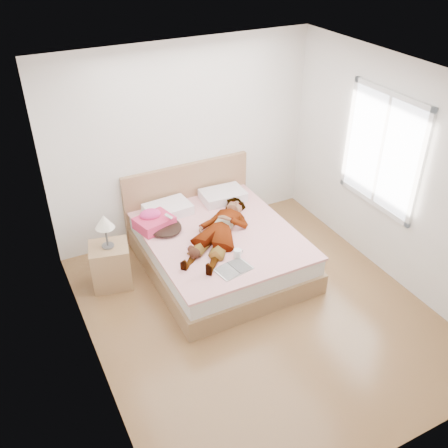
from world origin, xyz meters
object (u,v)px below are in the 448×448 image
(towel, at_px, (153,221))
(nightstand, at_px, (110,262))
(phone, at_px, (169,216))
(coffee_mug, at_px, (238,253))
(bed, at_px, (217,245))
(plush_toy, at_px, (194,252))
(woman, at_px, (220,228))
(magazine, at_px, (234,269))

(towel, distance_m, nightstand, 0.73)
(phone, xyz_separation_m, towel, (-0.15, 0.14, -0.10))
(phone, height_order, coffee_mug, phone)
(bed, relative_size, nightstand, 2.14)
(phone, height_order, nightstand, nightstand)
(plush_toy, bearing_deg, nightstand, 145.22)
(woman, height_order, magazine, woman)
(bed, bearing_deg, woman, -101.26)
(bed, bearing_deg, towel, 148.67)
(towel, bearing_deg, magazine, -68.24)
(woman, height_order, towel, towel)
(coffee_mug, distance_m, plush_toy, 0.50)
(towel, bearing_deg, plush_toy, -76.19)
(woman, relative_size, magazine, 3.71)
(coffee_mug, xyz_separation_m, plush_toy, (-0.44, 0.24, 0.01))
(phone, distance_m, towel, 0.23)
(nightstand, bearing_deg, coffee_mug, -32.64)
(plush_toy, height_order, nightstand, nightstand)
(plush_toy, bearing_deg, phone, 93.60)
(woman, relative_size, nightstand, 1.63)
(towel, distance_m, plush_toy, 0.81)
(magazine, bearing_deg, nightstand, 138.31)
(woman, distance_m, phone, 0.65)
(phone, bearing_deg, towel, 93.48)
(woman, xyz_separation_m, magazine, (-0.17, -0.67, -0.10))
(bed, xyz_separation_m, towel, (-0.68, 0.41, 0.33))
(coffee_mug, bearing_deg, woman, 87.70)
(woman, xyz_separation_m, towel, (-0.65, 0.54, -0.02))
(magazine, relative_size, plush_toy, 2.08)
(bed, height_order, coffee_mug, bed)
(phone, height_order, bed, bed)
(phone, xyz_separation_m, bed, (0.52, -0.28, -0.43))
(phone, bearing_deg, woman, -83.38)
(bed, xyz_separation_m, plush_toy, (-0.48, -0.38, 0.29))
(nightstand, bearing_deg, magazine, -41.69)
(magazine, bearing_deg, woman, 75.84)
(phone, height_order, towel, towel)
(towel, height_order, nightstand, nightstand)
(bed, height_order, nightstand, bed)
(woman, bearing_deg, bed, 124.01)
(woman, bearing_deg, towel, -174.14)
(towel, height_order, coffee_mug, towel)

